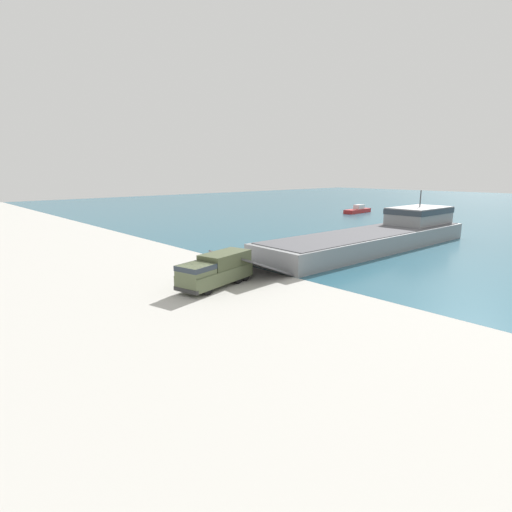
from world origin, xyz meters
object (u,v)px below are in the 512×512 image
Objects in this scene: moored_boat_a at (358,210)px; mooring_bollard at (240,261)px; soldier_on_ramp at (193,268)px; landing_craft at (382,234)px; military_truck at (216,270)px.

moored_boat_a is 11.66× the size of mooring_bollard.
mooring_bollard is at bearing 157.52° from soldier_on_ramp.
soldier_on_ramp is 66.84m from moored_boat_a.
landing_craft is 24.12× the size of soldier_on_ramp.
soldier_on_ramp is (-3.18, -27.19, -0.70)m from landing_craft.
moored_boat_a is at bearing 129.10° from landing_craft.
military_truck is at bearing -54.50° from mooring_bollard.
landing_craft is at bearing 124.09° from moored_boat_a.
military_truck is 68.17m from moored_boat_a.
military_truck is at bearing 55.91° from soldier_on_ramp.
mooring_bollard is at bearing -100.65° from landing_craft.
moored_boat_a is at bearing 111.88° from mooring_bollard.
soldier_on_ramp is at bearing -78.75° from mooring_bollard.
soldier_on_ramp is at bearing -103.42° from military_truck.
mooring_bollard is at bearing -157.55° from military_truck.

